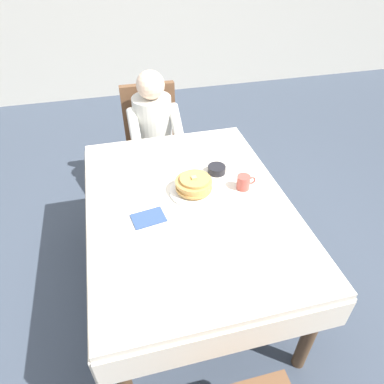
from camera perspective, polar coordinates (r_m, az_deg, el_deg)
The scene contains 12 objects.
ground_plane at distance 2.45m, azimuth -0.46°, elevation -14.93°, with size 14.00×14.00×0.00m, color #3D4756.
dining_table_main at distance 1.97m, azimuth -0.56°, elevation -3.69°, with size 1.12×1.52×0.74m.
chair_diner at distance 2.97m, azimuth -6.60°, elevation 9.45°, with size 0.44×0.45×0.93m.
diner_person at distance 2.77m, azimuth -6.31°, elevation 10.41°, with size 0.40×0.43×1.12m.
plate_breakfast at distance 1.97m, azimuth 0.34°, elevation 0.13°, with size 0.28×0.28×0.02m, color white.
breakfast_stack at distance 1.94m, azimuth 0.39°, elevation 1.28°, with size 0.21×0.21×0.09m.
cup_coffee at distance 2.00m, azimuth 8.56°, elevation 1.61°, with size 0.11×0.08×0.08m.
bowl_butter at distance 2.12m, azimuth 4.10°, elevation 3.76°, with size 0.11×0.11×0.04m, color black.
fork_left_of_plate at distance 1.93m, azimuth -4.99°, elevation -1.22°, with size 0.18×0.01×0.01m, color silver.
knife_right_of_plate at distance 2.00m, azimuth 5.75°, elevation 0.49°, with size 0.20×0.01×0.01m, color silver.
spoon_near_edge at distance 1.74m, azimuth 2.85°, elevation -6.42°, with size 0.15×0.01×0.01m, color silver.
napkin_folded at distance 1.82m, azimuth -7.22°, elevation -4.28°, with size 0.17×0.12×0.01m, color #334C7F.
Camera 1 is at (-0.33, -1.41, 1.98)m, focal length 32.20 mm.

